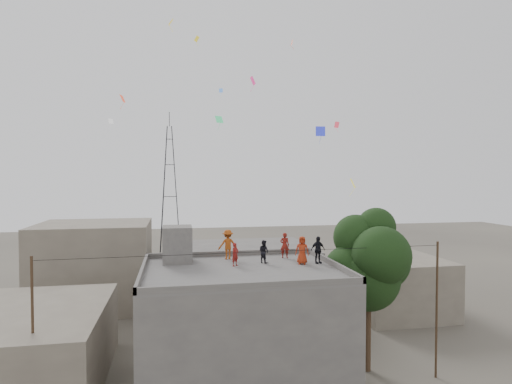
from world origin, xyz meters
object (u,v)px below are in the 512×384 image
(tree, at_px, (370,262))
(person_red_adult, at_px, (285,245))
(transmission_tower, at_px, (170,190))
(stair_head_box, at_px, (177,244))
(person_dark_adult, at_px, (318,250))

(tree, relative_size, person_red_adult, 6.13)
(tree, bearing_deg, transmission_tower, 106.09)
(stair_head_box, height_order, transmission_tower, transmission_tower)
(tree, height_order, transmission_tower, transmission_tower)
(stair_head_box, bearing_deg, person_dark_adult, -13.76)
(stair_head_box, relative_size, transmission_tower, 0.10)
(stair_head_box, relative_size, tree, 0.22)
(tree, distance_m, transmission_tower, 41.12)
(tree, xyz_separation_m, person_red_adult, (-4.37, 2.06, 0.74))
(tree, xyz_separation_m, person_dark_adult, (-2.99, 0.15, 0.75))
(stair_head_box, height_order, person_red_adult, stair_head_box)
(tree, distance_m, person_red_adult, 4.88)
(stair_head_box, distance_m, person_red_adult, 6.21)
(person_red_adult, height_order, person_dark_adult, person_dark_adult)
(stair_head_box, xyz_separation_m, tree, (10.57, -2.00, -1.00))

